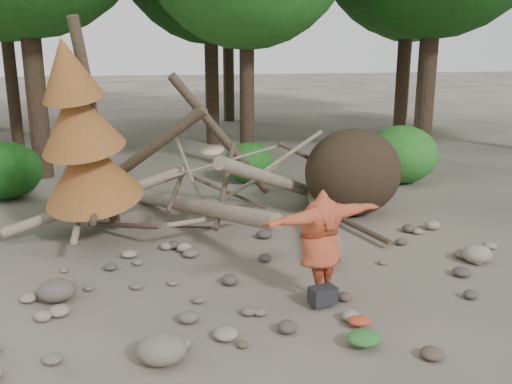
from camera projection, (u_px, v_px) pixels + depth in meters
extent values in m
plane|color=#514C44|center=(284.00, 306.00, 8.59)|extent=(120.00, 120.00, 0.00)
ellipsoid|color=#332619|center=(353.00, 172.00, 12.87)|extent=(2.20, 1.87, 1.98)
cylinder|color=gray|center=(196.00, 207.00, 11.79)|extent=(2.61, 5.11, 1.08)
cylinder|color=gray|center=(276.00, 181.00, 12.49)|extent=(3.18, 3.71, 1.90)
cylinder|color=brown|center=(136.00, 160.00, 12.21)|extent=(3.08, 1.91, 2.49)
cylinder|color=gray|center=(320.00, 212.00, 12.10)|extent=(1.13, 4.98, 0.43)
cylinder|color=brown|center=(222.00, 137.00, 12.63)|extent=(2.39, 1.03, 2.89)
cylinder|color=gray|center=(97.00, 201.00, 11.68)|extent=(3.71, 0.86, 1.20)
cylinder|color=#4C3F30|center=(122.00, 225.00, 11.40)|extent=(1.52, 1.70, 0.49)
cylinder|color=gray|center=(248.00, 184.00, 12.60)|extent=(1.57, 0.85, 0.69)
cylinder|color=#4C3F30|center=(312.00, 159.00, 13.25)|extent=(1.92, 1.25, 1.10)
cylinder|color=gray|center=(184.00, 157.00, 11.98)|extent=(0.37, 1.42, 0.85)
cylinder|color=#4C3F30|center=(351.00, 224.00, 11.98)|extent=(0.79, 2.54, 0.12)
cylinder|color=gray|center=(209.00, 219.00, 11.28)|extent=(1.78, 1.11, 0.29)
cylinder|color=#4C3F30|center=(96.00, 129.00, 11.12)|extent=(0.67, 1.13, 4.35)
cone|color=brown|center=(89.00, 168.00, 10.98)|extent=(2.06, 2.13, 1.86)
cone|color=brown|center=(78.00, 118.00, 10.50)|extent=(1.71, 1.78, 1.65)
cone|color=brown|center=(67.00, 68.00, 10.08)|extent=(1.23, 1.30, 1.41)
cylinder|color=#38281C|center=(29.00, 18.00, 15.58)|extent=(0.56, 0.56, 8.96)
cylinder|color=#38281C|center=(247.00, 51.00, 16.58)|extent=(0.44, 0.44, 7.14)
cylinder|color=#38281C|center=(431.00, 12.00, 17.91)|extent=(0.60, 0.60, 9.45)
cylinder|color=#38281C|center=(8.00, 43.00, 19.30)|extent=(0.42, 0.42, 7.56)
cylinder|color=#38281C|center=(211.00, 29.00, 21.06)|extent=(0.52, 0.52, 8.54)
cylinder|color=#38281C|center=(405.00, 35.00, 22.06)|extent=(0.50, 0.50, 8.12)
cylinder|color=#38281C|center=(228.00, 30.00, 27.29)|extent=(0.54, 0.54, 8.75)
cylinder|color=#38281C|center=(408.00, 39.00, 28.51)|extent=(0.46, 0.46, 7.84)
ellipsoid|color=#185216|center=(5.00, 171.00, 14.28)|extent=(1.80, 1.80, 1.44)
ellipsoid|color=#21681E|center=(248.00, 162.00, 15.99)|extent=(1.40, 1.40, 1.12)
ellipsoid|color=#2B7B26|center=(401.00, 154.00, 15.91)|extent=(2.00, 2.00, 1.60)
imported|color=#AB4326|center=(320.00, 243.00, 8.60)|extent=(2.13, 1.16, 1.68)
cylinder|color=#9A8F61|center=(213.00, 150.00, 7.48)|extent=(0.36, 0.35, 0.12)
cube|color=black|center=(323.00, 299.00, 8.54)|extent=(0.44, 0.35, 0.26)
ellipsoid|color=#2D6729|center=(364.00, 341.00, 7.42)|extent=(0.47, 0.39, 0.18)
ellipsoid|color=#A73B1C|center=(359.00, 324.00, 7.93)|extent=(0.32, 0.26, 0.12)
ellipsoid|color=slate|center=(162.00, 349.00, 7.05)|extent=(0.63, 0.57, 0.38)
ellipsoid|color=gray|center=(477.00, 254.00, 10.25)|extent=(0.54, 0.48, 0.32)
ellipsoid|color=#574F49|center=(57.00, 290.00, 8.72)|extent=(0.58, 0.52, 0.35)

